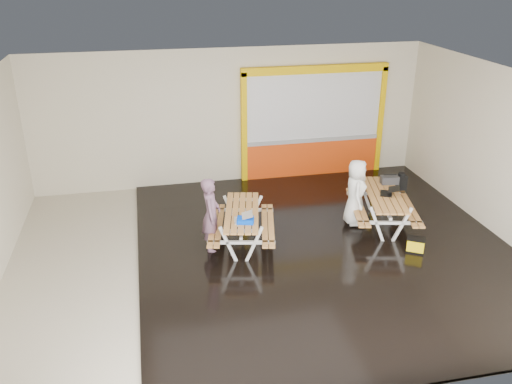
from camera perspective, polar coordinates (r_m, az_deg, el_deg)
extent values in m
cube|color=beige|center=(10.87, 1.00, -6.73)|extent=(10.00, 8.00, 0.01)
cube|color=white|center=(9.59, 1.15, 11.70)|extent=(10.00, 8.00, 0.01)
cube|color=beige|center=(13.83, -2.72, 7.90)|extent=(10.00, 0.01, 3.50)
cube|color=beige|center=(6.70, 8.97, -10.57)|extent=(10.00, 0.01, 3.50)
cube|color=beige|center=(12.19, 24.70, 3.55)|extent=(0.01, 8.00, 3.50)
cube|color=black|center=(11.17, 7.29, -5.86)|extent=(7.50, 7.98, 0.05)
cube|color=#D9400D|center=(14.64, 5.96, 3.56)|extent=(3.60, 0.12, 1.00)
cube|color=gray|center=(14.47, 6.05, 5.53)|extent=(3.60, 0.14, 0.10)
cube|color=silver|center=(14.23, 6.19, 9.03)|extent=(3.60, 0.08, 1.72)
cube|color=#EBB500|center=(13.89, -1.28, 6.70)|extent=(0.14, 0.16, 2.90)
cube|color=#EBB500|center=(15.01, 13.00, 7.40)|extent=(0.14, 0.16, 2.90)
cube|color=#EBB500|center=(14.00, 6.39, 12.81)|extent=(3.88, 0.16, 0.20)
cube|color=#C28545|center=(10.91, -2.93, -2.15)|extent=(0.52, 1.90, 0.04)
cube|color=#C28545|center=(10.90, -2.21, -2.15)|extent=(0.52, 1.90, 0.04)
cube|color=#C28545|center=(10.90, -1.50, -2.15)|extent=(0.52, 1.90, 0.04)
cube|color=#C28545|center=(10.90, -0.78, -2.15)|extent=(0.52, 1.90, 0.04)
cube|color=#C28545|center=(10.90, -0.07, -2.15)|extent=(0.52, 1.90, 0.04)
cube|color=white|center=(10.42, -2.95, -5.57)|extent=(0.36, 0.13, 0.77)
cube|color=white|center=(10.41, -0.20, -5.58)|extent=(0.36, 0.13, 0.77)
cube|color=white|center=(10.39, -1.58, -5.37)|extent=(1.29, 0.33, 0.06)
cube|color=white|center=(10.27, -1.60, -4.15)|extent=(0.64, 0.19, 0.06)
cube|color=white|center=(11.71, -2.61, -2.10)|extent=(0.36, 0.13, 0.77)
cube|color=white|center=(11.70, -0.17, -2.11)|extent=(0.36, 0.13, 0.77)
cube|color=white|center=(11.68, -1.39, -1.91)|extent=(1.29, 0.33, 0.06)
cube|color=white|center=(11.58, -1.41, -0.80)|extent=(0.64, 0.19, 0.06)
cube|color=white|center=(10.98, -1.49, -3.05)|extent=(0.39, 1.55, 0.06)
cube|color=#C28545|center=(11.06, -4.55, -3.48)|extent=(0.51, 1.90, 0.04)
cube|color=#C28545|center=(11.05, -3.88, -3.49)|extent=(0.51, 1.90, 0.04)
cube|color=#C28545|center=(11.02, 0.92, -3.50)|extent=(0.51, 1.90, 0.04)
cube|color=#C28545|center=(11.03, 1.59, -3.50)|extent=(0.51, 1.90, 0.04)
cube|color=#C28545|center=(11.91, 12.09, -0.24)|extent=(0.58, 1.96, 0.04)
cube|color=#C28545|center=(11.94, 12.76, -0.25)|extent=(0.58, 1.96, 0.04)
cube|color=#C28545|center=(11.97, 13.42, -0.25)|extent=(0.58, 1.96, 0.04)
cube|color=#C28545|center=(12.00, 14.07, -0.26)|extent=(0.58, 1.96, 0.04)
cube|color=#C28545|center=(12.03, 14.72, -0.26)|extent=(0.58, 1.96, 0.04)
cube|color=white|center=(11.40, 12.71, -3.39)|extent=(0.37, 0.14, 0.79)
cube|color=white|center=(11.51, 15.23, -3.38)|extent=(0.37, 0.14, 0.79)
cube|color=white|center=(11.43, 14.00, -3.18)|extent=(1.33, 0.37, 0.06)
cube|color=white|center=(11.32, 14.12, -2.02)|extent=(0.66, 0.21, 0.06)
cube|color=white|center=(12.74, 11.49, -0.33)|extent=(0.37, 0.14, 0.79)
cube|color=white|center=(12.84, 13.75, -0.34)|extent=(0.37, 0.14, 0.79)
cube|color=white|center=(12.77, 12.64, -0.15)|extent=(1.33, 0.37, 0.06)
cube|color=white|center=(12.67, 12.74, 0.91)|extent=(0.66, 0.21, 0.06)
cube|color=white|center=(12.05, 13.33, -1.12)|extent=(0.43, 1.59, 0.06)
cube|color=#C28545|center=(11.98, 10.42, -1.53)|extent=(0.57, 1.95, 0.04)
cube|color=#C28545|center=(12.00, 11.05, -1.53)|extent=(0.57, 1.95, 0.04)
cube|color=#C28545|center=(12.20, 15.48, -1.55)|extent=(0.57, 1.95, 0.04)
cube|color=#C28545|center=(12.23, 16.09, -1.55)|extent=(0.57, 1.95, 0.04)
imported|color=#6A4A60|center=(10.70, -4.78, -2.41)|extent=(0.49, 0.63, 1.54)
imported|color=white|center=(11.82, 10.53, -0.02)|extent=(0.64, 0.81, 1.47)
cube|color=silver|center=(10.51, -1.70, -3.02)|extent=(0.26, 0.35, 0.02)
cube|color=silver|center=(10.47, -0.94, -2.44)|extent=(0.25, 0.35, 0.06)
cube|color=silver|center=(10.46, -0.97, -2.44)|extent=(0.21, 0.30, 0.05)
cube|color=black|center=(11.96, 13.63, -0.15)|extent=(0.37, 0.42, 0.02)
cube|color=black|center=(11.92, 14.42, 0.32)|extent=(0.36, 0.41, 0.07)
cube|color=silver|center=(11.92, 14.40, 0.32)|extent=(0.31, 0.36, 0.06)
cube|color=#003AD4|center=(10.42, -1.13, -3.01)|extent=(0.37, 0.31, 0.10)
cube|color=black|center=(12.50, 13.98, 1.26)|extent=(0.42, 0.25, 0.18)
cylinder|color=black|center=(12.45, 14.04, 1.80)|extent=(0.30, 0.07, 0.02)
cube|color=black|center=(12.89, 15.12, 0.98)|extent=(0.25, 0.17, 0.35)
cylinder|color=black|center=(12.82, 15.21, 1.78)|extent=(0.17, 0.17, 0.09)
cube|color=black|center=(12.26, 10.98, -2.81)|extent=(0.40, 0.32, 0.14)
cube|color=black|center=(11.34, 16.50, -6.00)|extent=(0.42, 0.38, 0.04)
cube|color=#E0BC0B|center=(11.28, 16.58, -5.42)|extent=(0.39, 0.35, 0.26)
cube|color=black|center=(11.21, 16.66, -4.79)|extent=(0.42, 0.38, 0.03)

